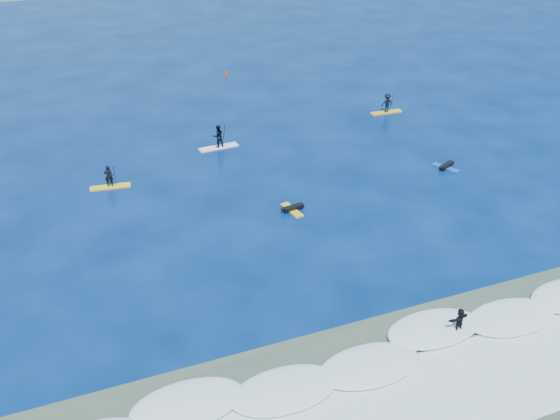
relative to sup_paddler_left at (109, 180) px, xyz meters
name	(u,v)px	position (x,y,z in m)	size (l,w,h in m)	color
ground	(328,237)	(11.07, -11.15, -0.59)	(160.00, 160.00, 0.00)	#031841
shallow_water	(475,406)	(11.07, -25.15, -0.58)	(90.00, 13.00, 0.01)	#384D3F
breaking_wave	(421,344)	(11.07, -21.15, -0.59)	(40.00, 6.00, 0.30)	white
whitewater	(460,389)	(11.07, -24.15, -0.59)	(34.00, 5.00, 0.02)	silver
sup_paddler_left	(109,180)	(0.00, 0.00, 0.00)	(2.75, 1.02, 1.88)	yellow
sup_paddler_center	(218,138)	(8.75, 3.64, 0.22)	(3.11, 0.95, 2.15)	white
sup_paddler_right	(387,104)	(24.59, 5.47, 0.19)	(2.86, 0.81, 1.99)	yellow
prone_paddler_near	(292,209)	(10.28, -7.48, -0.44)	(1.62, 2.09, 0.43)	yellow
prone_paddler_far	(446,166)	(22.95, -5.86, -0.44)	(1.56, 2.09, 0.43)	#1649A9
wave_surfer	(459,322)	(13.00, -21.20, 0.17)	(1.87, 0.71, 1.32)	silver
marker_buoy	(226,74)	(14.60, 20.40, -0.29)	(0.29, 0.29, 0.69)	#F03915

